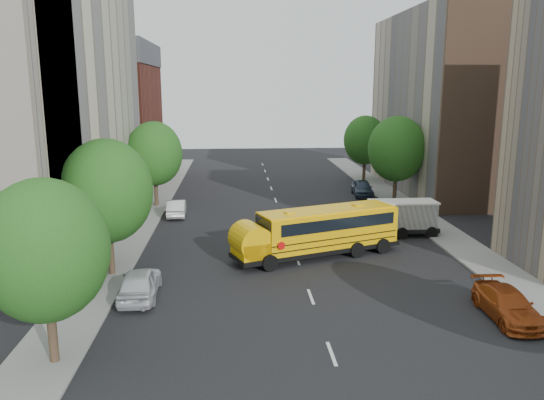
{
  "coord_description": "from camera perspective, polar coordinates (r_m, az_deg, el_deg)",
  "views": [
    {
      "loc": [
        -3.81,
        -33.59,
        10.66
      ],
      "look_at": [
        -1.32,
        2.0,
        3.02
      ],
      "focal_mm": 35.0,
      "sensor_mm": 36.0,
      "label": 1
    }
  ],
  "objects": [
    {
      "name": "parked_car_0",
      "position": [
        28.38,
        -14.03,
        -8.64
      ],
      "size": [
        1.97,
        4.69,
        1.58
      ],
      "primitive_type": "imported",
      "rotation": [
        0.0,
        0.0,
        3.16
      ],
      "color": "silver",
      "rests_on": "ground"
    },
    {
      "name": "parked_car_3",
      "position": [
        27.55,
        23.98,
        -10.23
      ],
      "size": [
        2.06,
        4.81,
        1.38
      ],
      "primitive_type": "imported",
      "rotation": [
        0.0,
        0.0,
        -0.03
      ],
      "color": "#993D13",
      "rests_on": "ground"
    },
    {
      "name": "street_tree_2",
      "position": [
        48.48,
        -12.54,
        4.88
      ],
      "size": [
        4.99,
        4.99,
        7.71
      ],
      "color": "#38281C",
      "rests_on": "ground"
    },
    {
      "name": "street_tree_4",
      "position": [
        50.15,
        13.27,
        5.37
      ],
      "size": [
        5.25,
        5.25,
        8.1
      ],
      "color": "#38281C",
      "rests_on": "ground"
    },
    {
      "name": "building_right_far",
      "position": [
        57.88,
        18.42,
        9.83
      ],
      "size": [
        10.0,
        22.0,
        18.0
      ],
      "primitive_type": "cube",
      "color": "tan",
      "rests_on": "ground"
    },
    {
      "name": "street_tree_1",
      "position": [
        30.98,
        -17.35,
        0.91
      ],
      "size": [
        5.12,
        5.12,
        7.9
      ],
      "color": "#38281C",
      "rests_on": "ground"
    },
    {
      "name": "parked_car_1",
      "position": [
        45.24,
        -10.23,
        -0.84
      ],
      "size": [
        1.71,
        4.31,
        1.39
      ],
      "primitive_type": "imported",
      "rotation": [
        0.0,
        0.0,
        3.2
      ],
      "color": "silver",
      "rests_on": "ground"
    },
    {
      "name": "sidewalk_left",
      "position": [
        40.75,
        -14.76,
        -3.41
      ],
      "size": [
        3.0,
        80.0,
        0.12
      ],
      "primitive_type": "cube",
      "color": "slate",
      "rests_on": "ground"
    },
    {
      "name": "lane_markings",
      "position": [
        45.03,
        0.97,
        -1.61
      ],
      "size": [
        0.15,
        64.0,
        0.01
      ],
      "primitive_type": "cube",
      "color": "silver",
      "rests_on": "ground"
    },
    {
      "name": "safari_truck",
      "position": [
        39.63,
        13.25,
        -1.82
      ],
      "size": [
        6.05,
        2.34,
        2.57
      ],
      "rotation": [
        0.0,
        0.0,
        0.02
      ],
      "color": "black",
      "rests_on": "ground"
    },
    {
      "name": "school_bus",
      "position": [
        33.78,
        4.75,
        -3.24
      ],
      "size": [
        11.29,
        6.34,
        3.15
      ],
      "rotation": [
        0.0,
        0.0,
        0.37
      ],
      "color": "black",
      "rests_on": "ground"
    },
    {
      "name": "street_tree_0",
      "position": [
        21.72,
        -23.25,
        -5.02
      ],
      "size": [
        4.8,
        4.8,
        7.41
      ],
      "color": "#38281C",
      "rests_on": "ground"
    },
    {
      "name": "building_left_cream",
      "position": [
        42.06,
        -24.12,
        10.15
      ],
      "size": [
        10.0,
        26.0,
        20.0
      ],
      "primitive_type": "cube",
      "color": "beige",
      "rests_on": "ground"
    },
    {
      "name": "parked_car_4",
      "position": [
        53.58,
        9.69,
        1.28
      ],
      "size": [
        2.22,
        4.71,
        1.56
      ],
      "primitive_type": "imported",
      "rotation": [
        0.0,
        0.0,
        -0.09
      ],
      "color": "#2D3A4F",
      "rests_on": "ground"
    },
    {
      "name": "street_tree_5",
      "position": [
        61.69,
        9.98,
        6.36
      ],
      "size": [
        4.86,
        4.86,
        7.51
      ],
      "color": "#38281C",
      "rests_on": "ground"
    },
    {
      "name": "sidewalk_right",
      "position": [
        42.84,
        17.1,
        -2.79
      ],
      "size": [
        3.0,
        80.0,
        0.12
      ],
      "primitive_type": "cube",
      "color": "slate",
      "rests_on": "ground"
    },
    {
      "name": "building_right_sidewall",
      "position": [
        47.87,
        23.42,
        9.12
      ],
      "size": [
        10.1,
        0.3,
        18.0
      ],
      "primitive_type": "cube",
      "color": "brown",
      "rests_on": "ground"
    },
    {
      "name": "ground",
      "position": [
        35.44,
        2.37,
        -5.43
      ],
      "size": [
        120.0,
        120.0,
        0.0
      ],
      "primitive_type": "plane",
      "color": "black",
      "rests_on": "ground"
    },
    {
      "name": "building_left_redbrick",
      "position": [
        63.34,
        -17.1,
        7.79
      ],
      "size": [
        10.0,
        15.0,
        13.0
      ],
      "primitive_type": "cube",
      "color": "maroon",
      "rests_on": "ground"
    }
  ]
}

